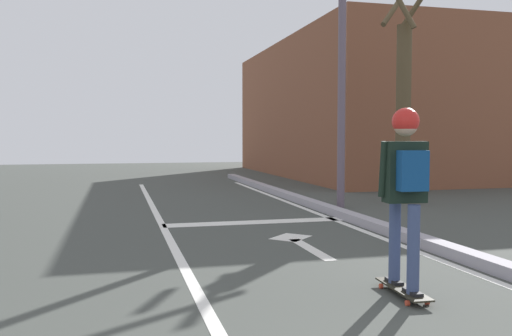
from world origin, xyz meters
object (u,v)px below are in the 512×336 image
Objects in this scene: skateboard at (403,289)px; skater at (406,175)px; roadside_tree at (403,106)px; traffic_signal_mast at (297,5)px.

skateboard is 0.50× the size of skater.
skateboard is 7.63m from roadside_tree.
skater is 0.28× the size of traffic_signal_mast.
traffic_signal_mast reaches higher than roadside_tree.
skateboard is 7.35m from traffic_signal_mast.
skater is at bearing -99.38° from traffic_signal_mast.
roadside_tree reaches higher than skateboard.
roadside_tree is at bearing 60.73° from skater.
roadside_tree is (3.59, 6.41, 1.03)m from skater.
skateboard is at bearing 86.61° from skater.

